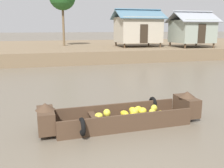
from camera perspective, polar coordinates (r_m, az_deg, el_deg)
name	(u,v)px	position (r m, az deg, el deg)	size (l,w,h in m)	color
ground_plane	(69,88)	(13.46, -9.49, -0.86)	(300.00, 300.00, 0.00)	#665B4C
riverbank_strip	(52,49)	(30.88, -13.06, 7.41)	(160.00, 20.00, 1.08)	#756047
banana_boat	(123,116)	(8.25, 2.45, -6.95)	(5.24, 2.00, 0.93)	#473323
stilt_house_left	(138,29)	(27.16, 5.68, 11.93)	(4.87, 3.86, 3.79)	#4C3826
stilt_house_mid_left	(192,31)	(27.60, 17.17, 11.17)	(4.21, 3.85, 3.54)	#4C3826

